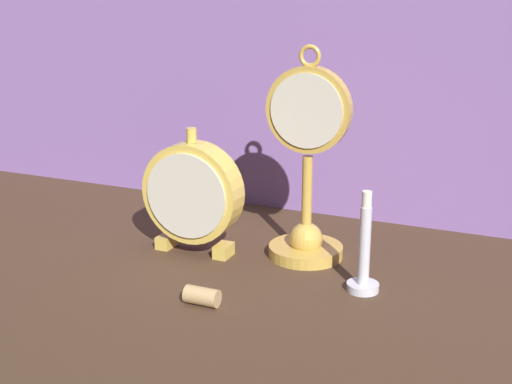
% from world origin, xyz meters
% --- Properties ---
extents(ground_plane, '(4.00, 4.00, 0.00)m').
position_xyz_m(ground_plane, '(0.00, 0.00, 0.00)').
color(ground_plane, '#422D1E').
extents(pocket_watch_on_stand, '(0.12, 0.10, 0.29)m').
position_xyz_m(pocket_watch_on_stand, '(0.05, 0.14, 0.11)').
color(pocket_watch_on_stand, gold).
rests_on(pocket_watch_on_stand, ground_plane).
extents(mantel_clock_silver, '(0.14, 0.04, 0.18)m').
position_xyz_m(mantel_clock_silver, '(-0.10, 0.09, 0.09)').
color(mantel_clock_silver, gold).
rests_on(mantel_clock_silver, ground_plane).
extents(brass_candlestick, '(0.04, 0.04, 0.13)m').
position_xyz_m(brass_candlestick, '(0.15, 0.06, 0.04)').
color(brass_candlestick, silver).
rests_on(brass_candlestick, ground_plane).
extents(wine_cork, '(0.04, 0.02, 0.02)m').
position_xyz_m(wine_cork, '(-0.01, -0.06, 0.01)').
color(wine_cork, tan).
rests_on(wine_cork, ground_plane).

